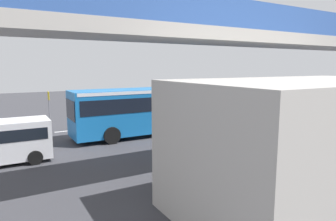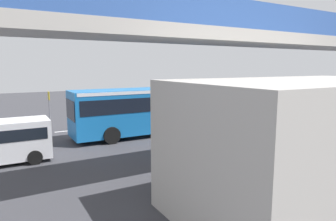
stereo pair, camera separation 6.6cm
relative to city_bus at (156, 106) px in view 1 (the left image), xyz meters
The scene contains 11 objects.
ground 2.38m from the city_bus, 125.66° to the right, with size 80.00×80.00×0.00m, color #38383D.
city_bus is the anchor object (origin of this frame).
bicycle_blue 12.14m from the city_bus, 165.78° to the left, with size 1.77×0.44×0.96m.
pedestrian 5.14m from the city_bus, 128.84° to the right, with size 0.38×0.38×1.79m.
traffic_sign 8.07m from the city_bus, 39.33° to the right, with size 0.08×0.60×2.80m.
lane_dash_leftmost 8.06m from the city_bus, 150.85° to the right, with size 2.00×0.20×0.01m, color silver.
lane_dash_left 5.12m from the city_bus, 126.69° to the right, with size 2.00×0.20×0.01m, color silver.
lane_dash_centre 4.41m from the city_bus, 73.16° to the right, with size 2.00×0.20×0.01m, color silver.
lane_dash_right 6.69m from the city_bus, 36.52° to the right, with size 2.00×0.20×0.01m, color silver.
pedestrian_overpass 8.67m from the city_bus, 96.12° to the left, with size 28.40×2.60×7.21m.
station_building 12.13m from the city_bus, 86.80° to the left, with size 9.00×5.04×4.20m.
Camera 1 is at (10.28, 19.29, 4.61)m, focal length 31.85 mm.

